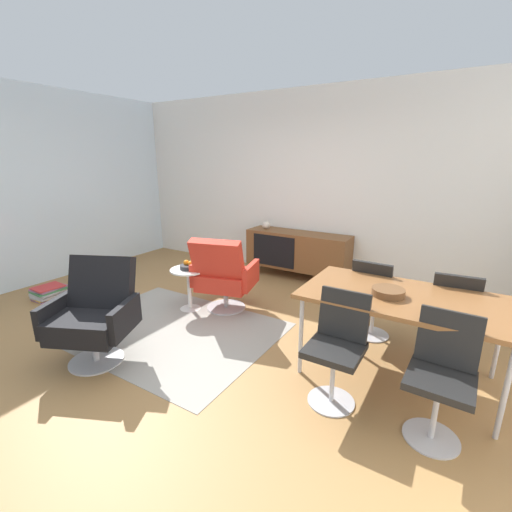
% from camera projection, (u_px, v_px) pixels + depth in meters
% --- Properties ---
extents(ground_plane, '(8.32, 8.32, 0.00)m').
position_uv_depth(ground_plane, '(199.00, 339.00, 3.61)').
color(ground_plane, '#9E7242').
extents(wall_back, '(6.80, 0.12, 2.80)m').
position_uv_depth(wall_back, '(306.00, 186.00, 5.36)').
color(wall_back, white).
rests_on(wall_back, ground_plane).
extents(wall_window_left, '(0.12, 5.60, 2.80)m').
position_uv_depth(wall_window_left, '(17.00, 189.00, 4.84)').
color(wall_window_left, silver).
rests_on(wall_window_left, ground_plane).
extents(sideboard, '(1.60, 0.45, 0.72)m').
position_uv_depth(sideboard, '(297.00, 250.00, 5.36)').
color(sideboard, brown).
rests_on(sideboard, ground_plane).
extents(vase_cobalt, '(0.13, 0.13, 0.12)m').
position_uv_depth(vase_cobalt, '(266.00, 225.00, 5.55)').
color(vase_cobalt, beige).
rests_on(vase_cobalt, sideboard).
extents(dining_table, '(1.60, 0.90, 0.74)m').
position_uv_depth(dining_table, '(403.00, 300.00, 2.84)').
color(dining_table, brown).
rests_on(dining_table, ground_plane).
extents(wooden_bowl_on_table, '(0.26, 0.26, 0.06)m').
position_uv_depth(wooden_bowl_on_table, '(388.00, 292.00, 2.82)').
color(wooden_bowl_on_table, brown).
rests_on(wooden_bowl_on_table, dining_table).
extents(dining_chair_front_left, '(0.40, 0.43, 0.86)m').
position_uv_depth(dining_chair_front_left, '(337.00, 344.00, 2.62)').
color(dining_chair_front_left, black).
rests_on(dining_chair_front_left, ground_plane).
extents(dining_chair_front_right, '(0.42, 0.44, 0.86)m').
position_uv_depth(dining_chair_front_right, '(442.00, 373.00, 2.26)').
color(dining_chair_front_right, black).
rests_on(dining_chair_front_right, ground_plane).
extents(dining_chair_back_right, '(0.43, 0.45, 0.86)m').
position_uv_depth(dining_chair_back_right, '(452.00, 311.00, 3.18)').
color(dining_chair_back_right, black).
rests_on(dining_chair_back_right, ground_plane).
extents(dining_chair_back_left, '(0.42, 0.44, 0.86)m').
position_uv_depth(dining_chair_back_left, '(373.00, 295.00, 3.54)').
color(dining_chair_back_left, black).
rests_on(dining_chair_back_left, ground_plane).
extents(lounge_chair_red, '(0.83, 0.79, 0.95)m').
position_uv_depth(lounge_chair_red, '(223.00, 274.00, 4.18)').
color(lounge_chair_red, red).
rests_on(lounge_chair_red, ground_plane).
extents(armchair_black_shell, '(0.86, 0.85, 0.95)m').
position_uv_depth(armchair_black_shell, '(95.00, 312.00, 3.17)').
color(armchair_black_shell, black).
rests_on(armchair_black_shell, ground_plane).
extents(side_table_round, '(0.44, 0.44, 0.52)m').
position_uv_depth(side_table_round, '(189.00, 284.00, 4.26)').
color(side_table_round, white).
rests_on(side_table_round, ground_plane).
extents(fruit_bowl, '(0.20, 0.20, 0.11)m').
position_uv_depth(fruit_bowl, '(188.00, 266.00, 4.20)').
color(fruit_bowl, '#262628').
rests_on(fruit_bowl, side_table_round).
extents(magazine_stack, '(0.34, 0.40, 0.16)m').
position_uv_depth(magazine_stack, '(49.00, 292.00, 4.66)').
color(magazine_stack, '#99668C').
rests_on(magazine_stack, ground_plane).
extents(area_rug, '(2.20, 1.70, 0.01)m').
position_uv_depth(area_rug, '(171.00, 330.00, 3.80)').
color(area_rug, gray).
rests_on(area_rug, ground_plane).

